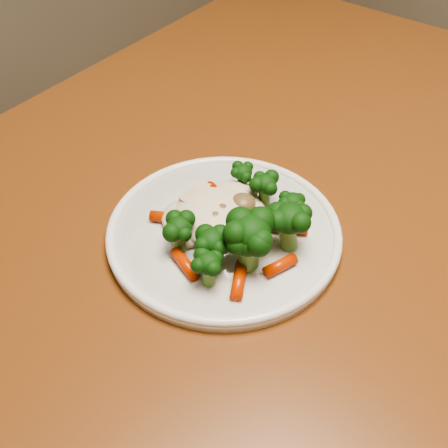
% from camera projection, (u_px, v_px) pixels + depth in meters
% --- Properties ---
extents(dining_table, '(1.29, 1.03, 0.75)m').
position_uv_depth(dining_table, '(246.00, 266.00, 0.71)').
color(dining_table, brown).
rests_on(dining_table, ground).
extents(plate, '(0.25, 0.25, 0.01)m').
position_uv_depth(plate, '(224.00, 234.00, 0.59)').
color(plate, white).
rests_on(plate, dining_table).
extents(meal, '(0.16, 0.15, 0.06)m').
position_uv_depth(meal, '(236.00, 225.00, 0.56)').
color(meal, beige).
rests_on(meal, plate).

